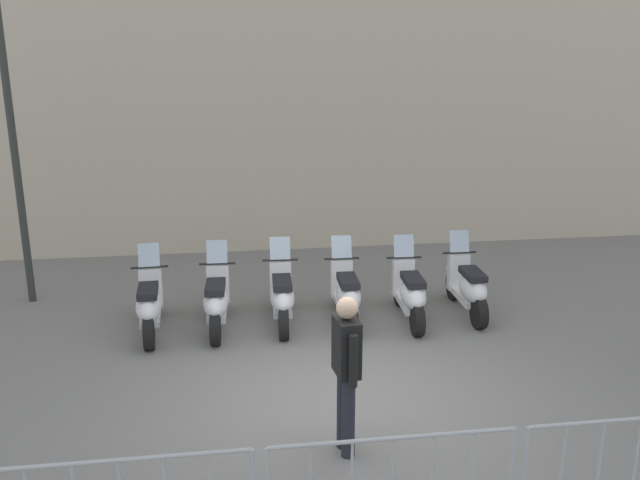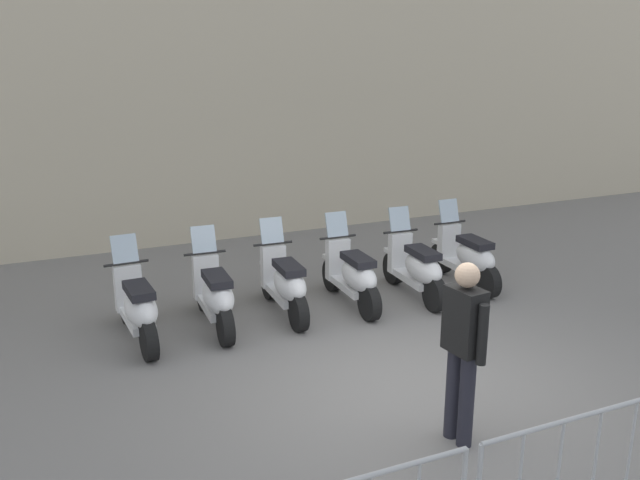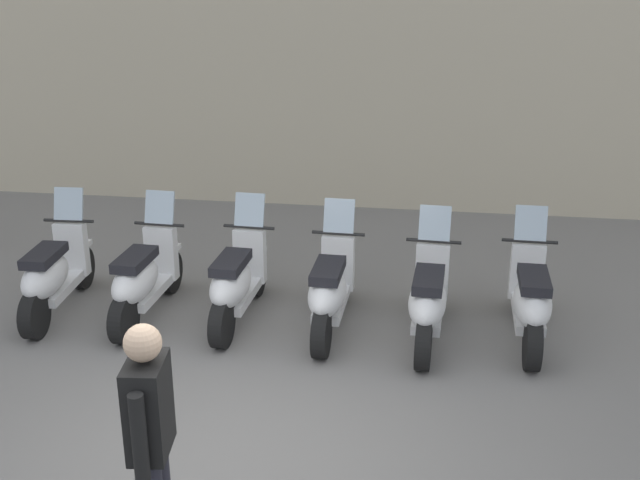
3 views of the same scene
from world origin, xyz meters
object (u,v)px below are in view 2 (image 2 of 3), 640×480
Objects in this scene: motorcycle_0 at (137,308)px; officer_by_barriers at (463,343)px; motorcycle_1 at (215,296)px; motorcycle_2 at (285,284)px; barrier_segment_1 at (593,475)px; motorcycle_3 at (353,276)px; motorcycle_4 at (416,268)px; motorcycle_5 at (467,258)px.

officer_by_barriers reaches higher than motorcycle_0.
motorcycle_1 and motorcycle_2 have the same top height.
barrier_segment_1 is at bearing -82.62° from officer_by_barriers.
motorcycle_0 is 2.95m from motorcycle_3.
motorcycle_1 is 1.00× the size of motorcycle_3.
officer_by_barriers is (0.50, -3.47, 0.53)m from motorcycle_2.
barrier_segment_1 is 1.53m from officer_by_barriers.
officer_by_barriers is at bearing -53.36° from motorcycle_0.
motorcycle_4 is 0.99× the size of officer_by_barriers.
motorcycle_0 and motorcycle_3 have the same top height.
motorcycle_0 is 1.00× the size of officer_by_barriers.
motorcycle_0 and motorcycle_1 have the same top height.
motorcycle_5 is at bearing 3.72° from motorcycle_3.
motorcycle_4 is 0.82× the size of barrier_segment_1.
motorcycle_2 is at bearing -177.94° from motorcycle_5.
motorcycle_5 is (1.96, 0.13, 0.00)m from motorcycle_3.
barrier_segment_1 is (1.67, -4.82, 0.07)m from motorcycle_1.
motorcycle_4 is at bearing -2.03° from motorcycle_2.
motorcycle_4 is at bearing 75.20° from barrier_segment_1.
motorcycle_2 is at bearing 5.46° from motorcycle_1.
motorcycle_5 is at bearing 2.91° from motorcycle_1.
motorcycle_2 is at bearing 98.26° from officer_by_barriers.
motorcycle_2 is 0.82× the size of barrier_segment_1.
motorcycle_2 is 3.54m from officer_by_barriers.
motorcycle_4 is 1.00× the size of motorcycle_5.
barrier_segment_1 is (0.69, -4.92, 0.07)m from motorcycle_2.
officer_by_barriers is at bearing -66.25° from motorcycle_1.
motorcycle_4 is 1.00m from motorcycle_5.
motorcycle_2 and motorcycle_4 have the same top height.
motorcycle_0 is at bearing 126.64° from officer_by_barriers.
barrier_segment_1 is at bearing -82.00° from motorcycle_2.
motorcycle_1 is (0.97, 0.07, 0.00)m from motorcycle_0.
motorcycle_0 is 3.93m from motorcycle_4.
officer_by_barriers is (-1.47, -3.40, 0.53)m from motorcycle_4.
motorcycle_0 and motorcycle_4 have the same top height.
motorcycle_0 is at bearing -175.29° from motorcycle_2.
motorcycle_3 is 1.00× the size of motorcycle_5.
motorcycle_5 is 0.82× the size of barrier_segment_1.
motorcycle_4 is at bearing -169.81° from motorcycle_5.
motorcycle_2 is 1.97m from motorcycle_4.
motorcycle_4 is (3.93, 0.09, 0.00)m from motorcycle_0.
motorcycle_3 is 3.52m from officer_by_barriers.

